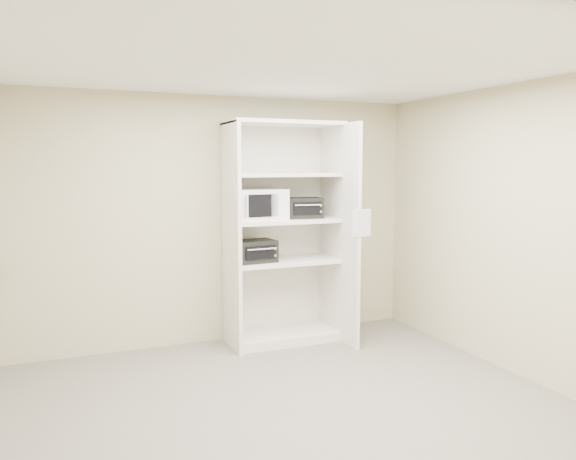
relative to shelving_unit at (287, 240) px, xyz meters
name	(u,v)px	position (x,y,z in m)	size (l,w,h in m)	color
floor	(292,410)	(-0.67, -1.70, -1.13)	(4.50, 4.00, 0.01)	#605953
ceiling	(292,64)	(-0.67, -1.70, 1.57)	(4.50, 4.00, 0.01)	white
wall_back	(221,220)	(-0.67, 0.30, 0.22)	(4.50, 0.02, 2.70)	tan
wall_front	(467,299)	(-0.67, -3.70, 0.22)	(4.50, 0.02, 2.70)	tan
wall_right	(515,230)	(1.58, -1.70, 0.22)	(0.02, 4.00, 2.70)	tan
shelving_unit	(287,240)	(0.00, 0.00, 0.00)	(1.24, 0.92, 2.42)	white
microwave	(258,204)	(-0.33, 0.02, 0.40)	(0.55, 0.42, 0.33)	white
toaster_oven_upper	(303,208)	(0.19, 0.00, 0.35)	(0.39, 0.29, 0.23)	black
toaster_oven_lower	(255,251)	(-0.39, -0.04, -0.09)	(0.42, 0.32, 0.23)	black
paper_sign	(362,223)	(0.58, -0.63, 0.23)	(0.22, 0.01, 0.28)	white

